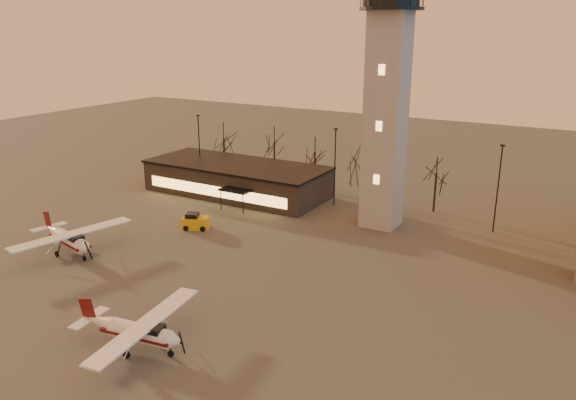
{
  "coord_description": "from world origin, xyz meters",
  "views": [
    {
      "loc": [
        21.88,
        -29.36,
        22.49
      ],
      "look_at": [
        -2.74,
        13.0,
        7.2
      ],
      "focal_mm": 35.0,
      "sensor_mm": 36.0,
      "label": 1
    }
  ],
  "objects": [
    {
      "name": "control_tower",
      "position": [
        0.0,
        30.0,
        16.33
      ],
      "size": [
        6.8,
        6.8,
        32.6
      ],
      "color": "gray",
      "rests_on": "ground"
    },
    {
      "name": "terminal",
      "position": [
        -21.99,
        31.98,
        2.16
      ],
      "size": [
        25.4,
        12.2,
        4.3
      ],
      "color": "black",
      "rests_on": "ground"
    },
    {
      "name": "service_cart",
      "position": [
        -18.0,
        17.98,
        0.71
      ],
      "size": [
        3.34,
        2.77,
        1.87
      ],
      "rotation": [
        0.0,
        0.0,
        0.42
      ],
      "color": "#E4A30D",
      "rests_on": "ground"
    },
    {
      "name": "cessna_rear",
      "position": [
        -24.09,
        5.67,
        1.19
      ],
      "size": [
        10.09,
        12.63,
        3.48
      ],
      "rotation": [
        0.0,
        0.0,
        -0.23
      ],
      "color": "silver",
      "rests_on": "ground"
    },
    {
      "name": "ground",
      "position": [
        0.0,
        0.0,
        0.0
      ],
      "size": [
        220.0,
        220.0,
        0.0
      ],
      "primitive_type": "plane",
      "color": "#454340",
      "rests_on": "ground"
    },
    {
      "name": "tree_row",
      "position": [
        -13.7,
        39.16,
        5.94
      ],
      "size": [
        37.2,
        9.2,
        8.8
      ],
      "color": "black",
      "rests_on": "ground"
    },
    {
      "name": "light_poles",
      "position": [
        0.5,
        31.0,
        5.41
      ],
      "size": [
        58.5,
        12.25,
        10.14
      ],
      "color": "black",
      "rests_on": "ground"
    },
    {
      "name": "cessna_front",
      "position": [
        -5.06,
        -3.87,
        1.11
      ],
      "size": [
        9.41,
        11.85,
        3.25
      ],
      "rotation": [
        0.0,
        0.0,
        0.14
      ],
      "color": "silver",
      "rests_on": "ground"
    }
  ]
}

